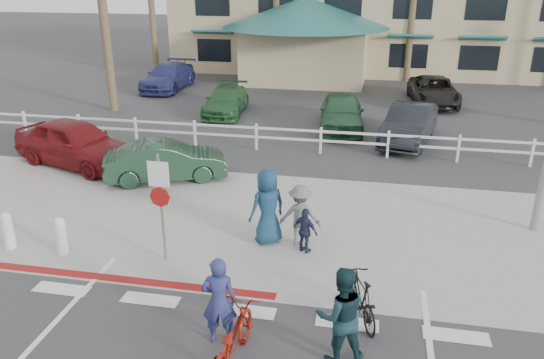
% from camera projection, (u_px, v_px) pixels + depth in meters
% --- Properties ---
extents(ground, '(140.00, 140.00, 0.00)m').
position_uv_depth(ground, '(238.00, 330.00, 9.94)').
color(ground, '#333335').
extents(sidewalk_plaza, '(22.00, 7.00, 0.01)m').
position_uv_depth(sidewalk_plaza, '(281.00, 225.00, 14.04)').
color(sidewalk_plaza, gray).
rests_on(sidewalk_plaza, ground).
extents(cross_street, '(40.00, 5.00, 0.01)m').
position_uv_depth(cross_street, '(302.00, 172.00, 17.69)').
color(cross_street, '#333335').
rests_on(cross_street, ground).
extents(parking_lot, '(50.00, 16.00, 0.01)m').
position_uv_depth(parking_lot, '(329.00, 105.00, 26.35)').
color(parking_lot, '#333335').
rests_on(parking_lot, ground).
extents(curb_red, '(7.00, 0.25, 0.02)m').
position_uv_depth(curb_red, '(119.00, 279.00, 11.57)').
color(curb_red, maroon).
rests_on(curb_red, ground).
extents(rail_fence, '(29.40, 0.16, 1.00)m').
position_uv_depth(rail_fence, '(324.00, 141.00, 19.24)').
color(rail_fence, silver).
rests_on(rail_fence, ground).
extents(sign_post, '(0.50, 0.10, 2.90)m').
position_uv_depth(sign_post, '(161.00, 203.00, 11.82)').
color(sign_post, gray).
rests_on(sign_post, ground).
extents(bollard_0, '(0.26, 0.26, 0.95)m').
position_uv_depth(bollard_0, '(61.00, 236.00, 12.45)').
color(bollard_0, silver).
rests_on(bollard_0, ground).
extents(bollard_1, '(0.26, 0.26, 0.95)m').
position_uv_depth(bollard_1, '(8.00, 231.00, 12.70)').
color(bollard_1, silver).
rests_on(bollard_1, ground).
extents(bike_red, '(0.82, 1.94, 0.99)m').
position_uv_depth(bike_red, '(232.00, 339.00, 8.94)').
color(bike_red, maroon).
rests_on(bike_red, ground).
extents(rider_red, '(0.69, 0.52, 1.72)m').
position_uv_depth(rider_red, '(219.00, 301.00, 9.35)').
color(rider_red, navy).
rests_on(rider_red, ground).
extents(bike_black, '(1.01, 1.66, 0.97)m').
position_uv_depth(bike_black, '(361.00, 298.00, 10.08)').
color(bike_black, black).
rests_on(bike_black, ground).
extents(rider_black, '(1.03, 0.90, 1.79)m').
position_uv_depth(rider_black, '(341.00, 315.00, 8.89)').
color(rider_black, '#122C34').
rests_on(rider_black, ground).
extents(pedestrian_a, '(1.04, 0.64, 1.56)m').
position_uv_depth(pedestrian_a, '(300.00, 215.00, 12.77)').
color(pedestrian_a, slate).
rests_on(pedestrian_a, ground).
extents(pedestrian_child, '(0.72, 0.55, 1.14)m').
position_uv_depth(pedestrian_child, '(305.00, 231.00, 12.48)').
color(pedestrian_child, '#212848').
rests_on(pedestrian_child, ground).
extents(pedestrian_b, '(1.10, 1.07, 1.90)m').
position_uv_depth(pedestrian_b, '(268.00, 207.00, 12.82)').
color(pedestrian_b, navy).
rests_on(pedestrian_b, ground).
extents(car_white_sedan, '(4.04, 2.74, 1.26)m').
position_uv_depth(car_white_sedan, '(166.00, 161.00, 16.83)').
color(car_white_sedan, '#1C3826').
rests_on(car_white_sedan, ground).
extents(car_red_compact, '(4.99, 3.26, 1.58)m').
position_uv_depth(car_red_compact, '(75.00, 143.00, 18.07)').
color(car_red_compact, maroon).
rests_on(car_red_compact, ground).
extents(lot_car_1, '(2.04, 4.31, 1.21)m').
position_uv_depth(lot_car_1, '(226.00, 101.00, 24.59)').
color(lot_car_1, '#25562E').
rests_on(lot_car_1, ground).
extents(lot_car_2, '(2.11, 4.52, 1.50)m').
position_uv_depth(lot_car_2, '(341.00, 112.00, 22.17)').
color(lot_car_2, '#275636').
rests_on(lot_car_2, ground).
extents(lot_car_3, '(2.51, 4.63, 1.45)m').
position_uv_depth(lot_car_3, '(409.00, 124.00, 20.45)').
color(lot_car_3, black).
rests_on(lot_car_3, ground).
extents(lot_car_4, '(1.97, 4.83, 1.40)m').
position_uv_depth(lot_car_4, '(168.00, 77.00, 29.65)').
color(lot_car_4, navy).
rests_on(lot_car_4, ground).
extents(lot_car_5, '(2.42, 4.86, 1.32)m').
position_uv_depth(lot_car_5, '(433.00, 91.00, 26.39)').
color(lot_car_5, black).
rests_on(lot_car_5, ground).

